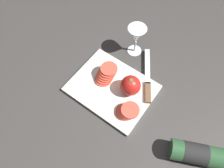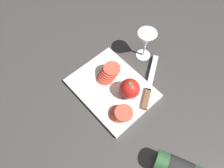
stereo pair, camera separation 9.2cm
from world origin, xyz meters
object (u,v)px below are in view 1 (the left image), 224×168
at_px(wine_glass, 136,36).
at_px(whole_tomato, 131,85).
at_px(tomato_slice_stack_near, 106,74).
at_px(tomato_slice_stack_far, 127,111).
at_px(knife, 148,86).
at_px(wine_bottle, 202,155).

distance_m(wine_glass, whole_tomato, 0.24).
bearing_deg(whole_tomato, tomato_slice_stack_near, 4.04).
bearing_deg(tomato_slice_stack_far, knife, -91.54).
height_order(knife, tomato_slice_stack_far, tomato_slice_stack_far).
bearing_deg(whole_tomato, wine_glass, -62.01).
relative_size(wine_bottle, knife, 1.27).
distance_m(knife, tomato_slice_stack_far, 0.15).
relative_size(wine_bottle, whole_tomato, 3.72).
xyz_separation_m(wine_glass, whole_tomato, (-0.11, 0.20, -0.05)).
relative_size(wine_bottle, wine_glass, 2.10).
xyz_separation_m(wine_glass, tomato_slice_stack_far, (-0.16, 0.30, -0.07)).
xyz_separation_m(wine_bottle, wine_glass, (0.47, -0.28, 0.07)).
height_order(wine_glass, tomato_slice_stack_near, wine_glass).
distance_m(wine_glass, knife, 0.23).
distance_m(wine_glass, tomato_slice_stack_near, 0.22).
height_order(wine_bottle, knife, wine_bottle).
distance_m(whole_tomato, tomato_slice_stack_near, 0.12).
height_order(whole_tomato, tomato_slice_stack_near, whole_tomato).
relative_size(wine_glass, tomato_slice_stack_near, 1.40).
bearing_deg(wine_glass, wine_bottle, 149.26).
bearing_deg(tomato_slice_stack_far, wine_bottle, -176.87).
bearing_deg(wine_bottle, tomato_slice_stack_near, -8.00).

